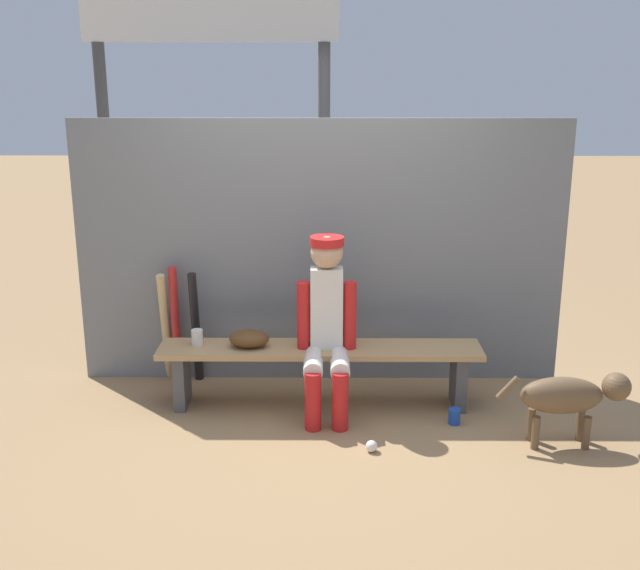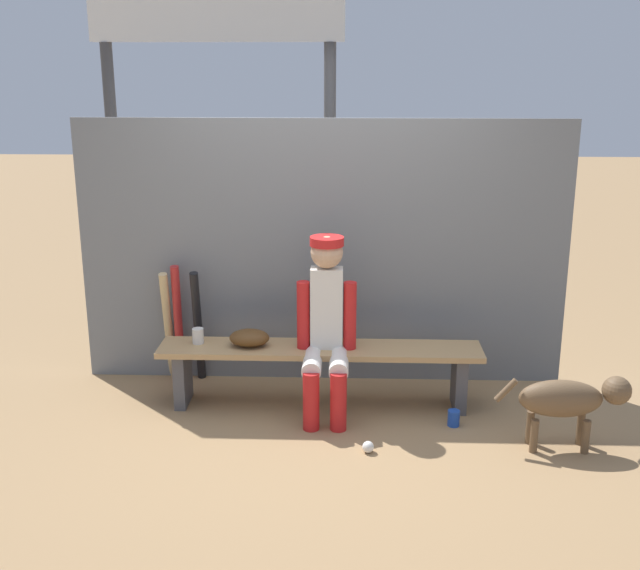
{
  "view_description": "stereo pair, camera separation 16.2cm",
  "coord_description": "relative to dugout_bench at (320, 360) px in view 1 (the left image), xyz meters",
  "views": [
    {
      "loc": [
        0.04,
        -5.12,
        2.37
      ],
      "look_at": [
        0.0,
        0.0,
        0.89
      ],
      "focal_mm": 43.91,
      "sensor_mm": 36.0,
      "label": 1
    },
    {
      "loc": [
        0.2,
        -5.12,
        2.37
      ],
      "look_at": [
        0.0,
        0.0,
        0.89
      ],
      "focal_mm": 43.91,
      "sensor_mm": 36.0,
      "label": 2
    }
  ],
  "objects": [
    {
      "name": "scoreboard",
      "position": [
        -0.83,
        1.5,
        2.09
      ],
      "size": [
        2.35,
        0.27,
        3.45
      ],
      "color": "#3F3F42",
      "rests_on": "ground_plane"
    },
    {
      "name": "baseball_glove",
      "position": [
        -0.49,
        0.0,
        0.16
      ],
      "size": [
        0.28,
        0.2,
        0.12
      ],
      "primitive_type": "ellipsoid",
      "color": "#593819",
      "rests_on": "dugout_bench"
    },
    {
      "name": "cup_on_bench",
      "position": [
        -0.86,
        0.04,
        0.16
      ],
      "size": [
        0.08,
        0.08,
        0.11
      ],
      "primitive_type": "cylinder",
      "color": "silver",
      "rests_on": "dugout_bench"
    },
    {
      "name": "bat_aluminum_red",
      "position": [
        -1.08,
        0.4,
        0.12
      ],
      "size": [
        0.07,
        0.16,
        0.92
      ],
      "primitive_type": "cylinder",
      "rotation": [
        0.1,
        0.0,
        0.07
      ],
      "color": "#B22323",
      "rests_on": "ground_plane"
    },
    {
      "name": "player_seated",
      "position": [
        0.05,
        -0.1,
        0.32
      ],
      "size": [
        0.41,
        0.55,
        1.23
      ],
      "color": "silver",
      "rests_on": "ground_plane"
    },
    {
      "name": "dugout_bench",
      "position": [
        0.0,
        0.0,
        0.0
      ],
      "size": [
        2.26,
        0.36,
        0.44
      ],
      "color": "tan",
      "rests_on": "ground_plane"
    },
    {
      "name": "bat_wood_natural",
      "position": [
        -1.17,
        0.43,
        0.09
      ],
      "size": [
        0.07,
        0.26,
        0.87
      ],
      "primitive_type": "cylinder",
      "rotation": [
        0.22,
        0.0,
        0.04
      ],
      "color": "tan",
      "rests_on": "ground_plane"
    },
    {
      "name": "bat_aluminum_black",
      "position": [
        -0.93,
        0.38,
        0.11
      ],
      "size": [
        0.07,
        0.24,
        0.89
      ],
      "primitive_type": "cylinder",
      "rotation": [
        0.2,
        0.0,
        0.03
      ],
      "color": "black",
      "rests_on": "ground_plane"
    },
    {
      "name": "cup_on_ground",
      "position": [
        0.91,
        -0.29,
        -0.29
      ],
      "size": [
        0.08,
        0.08,
        0.11
      ],
      "primitive_type": "cylinder",
      "color": "#1E47AD",
      "rests_on": "ground_plane"
    },
    {
      "name": "ground_plane",
      "position": [
        0.0,
        0.0,
        -0.34
      ],
      "size": [
        30.0,
        30.0,
        0.0
      ],
      "primitive_type": "plane",
      "color": "#9E7A51"
    },
    {
      "name": "chainlink_fence",
      "position": [
        0.0,
        0.51,
        0.65
      ],
      "size": [
        3.62,
        0.03,
        1.97
      ],
      "primitive_type": "cube",
      "color": "slate",
      "rests_on": "ground_plane"
    },
    {
      "name": "baseball",
      "position": [
        0.33,
        -0.69,
        -0.3
      ],
      "size": [
        0.07,
        0.07,
        0.07
      ],
      "primitive_type": "sphere",
      "color": "white",
      "rests_on": "ground_plane"
    },
    {
      "name": "dog",
      "position": [
        1.58,
        -0.58,
        -0.01
      ],
      "size": [
        0.84,
        0.2,
        0.49
      ],
      "color": "brown",
      "rests_on": "ground_plane"
    }
  ]
}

